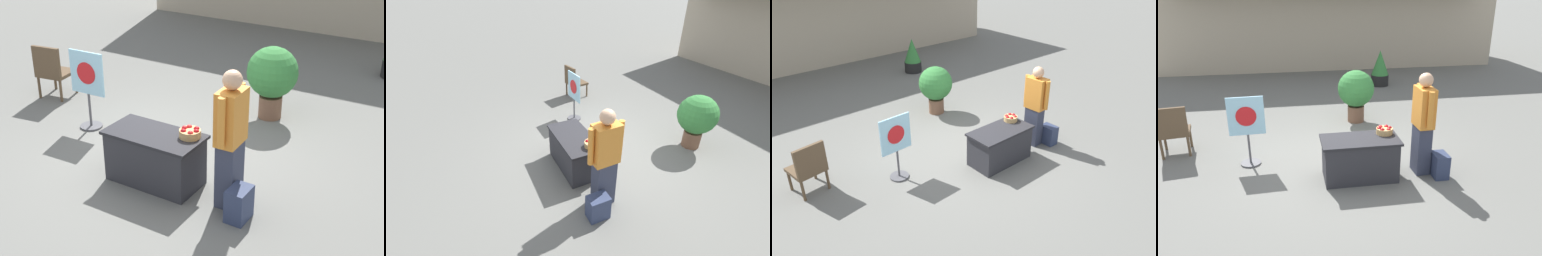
# 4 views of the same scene
# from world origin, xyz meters

# --- Properties ---
(ground_plane) EXTENTS (120.00, 120.00, 0.00)m
(ground_plane) POSITION_xyz_m (0.00, 0.00, 0.00)
(ground_plane) COLOR slate
(display_table) EXTENTS (1.29, 0.67, 0.71)m
(display_table) POSITION_xyz_m (0.30, -0.71, 0.36)
(display_table) COLOR #2D2D33
(display_table) RESTS_ON ground_plane
(apple_basket) EXTENTS (0.28, 0.28, 0.13)m
(apple_basket) POSITION_xyz_m (0.74, -0.56, 0.77)
(apple_basket) COLOR tan
(apple_basket) RESTS_ON display_table
(person_visitor) EXTENTS (0.28, 0.61, 1.76)m
(person_visitor) POSITION_xyz_m (1.38, -0.67, 0.90)
(person_visitor) COLOR #33384C
(person_visitor) RESTS_ON ground_plane
(backpack) EXTENTS (0.24, 0.34, 0.42)m
(backpack) POSITION_xyz_m (1.64, -0.90, 0.21)
(backpack) COLOR #2D3856
(backpack) RESTS_ON ground_plane
(poster_board) EXTENTS (0.63, 0.36, 1.27)m
(poster_board) POSITION_xyz_m (-1.56, 0.12, 0.71)
(poster_board) COLOR #4C4C51
(poster_board) RESTS_ON ground_plane
(patio_chair) EXTENTS (0.63, 0.63, 0.99)m
(patio_chair) POSITION_xyz_m (-2.98, 0.74, 0.54)
(patio_chair) COLOR brown
(patio_chair) RESTS_ON ground_plane
(potted_plant_far_left) EXTENTS (0.84, 0.84, 1.22)m
(potted_plant_far_left) POSITION_xyz_m (0.74, 2.00, 0.75)
(potted_plant_far_left) COLOR brown
(potted_plant_far_left) RESTS_ON ground_plane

